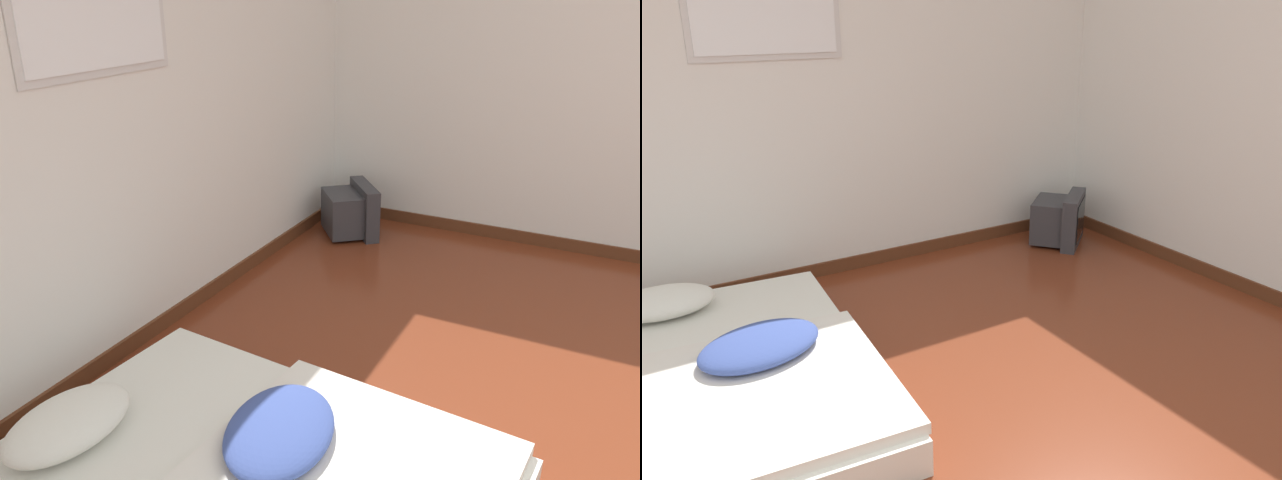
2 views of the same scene
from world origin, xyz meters
TOP-DOWN VIEW (x-y plane):
  - wall_back at (0.00, 2.98)m, footprint 7.42×0.08m
  - crt_tv at (2.09, 2.60)m, footprint 0.54×0.53m

SIDE VIEW (x-z plane):
  - crt_tv at x=2.09m, z-range -0.01..0.37m
  - wall_back at x=0.00m, z-range -0.01..2.59m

